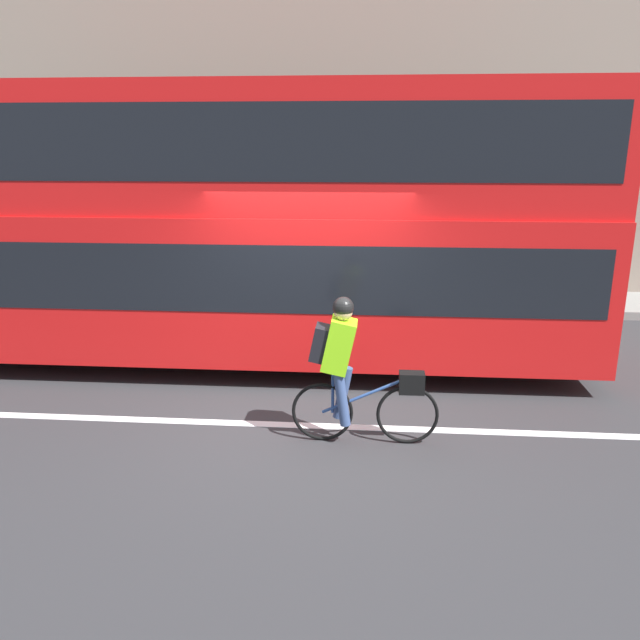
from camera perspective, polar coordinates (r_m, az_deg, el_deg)
The scene contains 7 objects.
ground_plane at distance 7.20m, azimuth -1.69°, elevation -9.20°, with size 80.00×80.00×0.00m, color #2D2D30.
road_center_line at distance 7.09m, azimuth -1.79°, elevation -9.59°, with size 50.00×0.14×0.01m, color silver.
sidewalk_curb at distance 12.34m, azimuth 1.06°, elevation 1.89°, with size 60.00×1.65×0.15m.
building_facade at distance 12.98m, azimuth 1.44°, elevation 19.74°, with size 60.00×0.30×7.87m.
bus at distance 8.82m, azimuth -6.13°, elevation 9.48°, with size 9.26×2.58×3.78m.
cyclist_on_bike at distance 6.41m, azimuth 2.70°, elevation -4.17°, with size 1.54×0.32×1.57m.
trash_bin at distance 12.78m, azimuth -14.16°, elevation 4.53°, with size 0.49×0.49×1.00m.
Camera 1 is at (0.73, -6.48, 3.04)m, focal length 35.00 mm.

